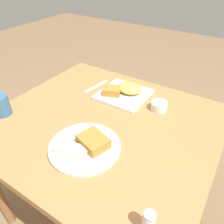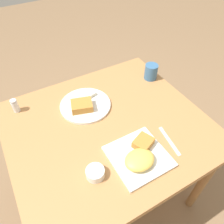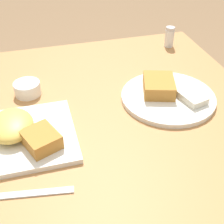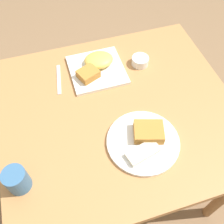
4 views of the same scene
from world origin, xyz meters
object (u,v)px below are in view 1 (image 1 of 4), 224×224
(plate_oval_far, at_px, (86,146))
(plate_square_near, at_px, (124,91))
(salt_shaker, at_px, (148,223))
(coffee_mug, at_px, (1,105))
(sauce_ramekin, at_px, (159,106))
(butter_knife, at_px, (96,86))

(plate_oval_far, bearing_deg, plate_square_near, -80.23)
(salt_shaker, xyz_separation_m, coffee_mug, (0.79, -0.12, 0.01))
(coffee_mug, bearing_deg, salt_shaker, 171.53)
(sauce_ramekin, xyz_separation_m, coffee_mug, (0.60, 0.43, 0.03))
(sauce_ramekin, height_order, coffee_mug, coffee_mug)
(butter_knife, bearing_deg, sauce_ramekin, 96.31)
(plate_oval_far, relative_size, salt_shaker, 3.59)
(salt_shaker, distance_m, butter_knife, 0.81)
(coffee_mug, bearing_deg, plate_square_near, -131.11)
(coffee_mug, bearing_deg, butter_knife, -115.83)
(plate_square_near, bearing_deg, coffee_mug, 48.89)
(plate_square_near, bearing_deg, butter_knife, 2.52)
(plate_oval_far, bearing_deg, butter_knife, -58.65)
(salt_shaker, relative_size, butter_knife, 0.44)
(butter_knife, xyz_separation_m, coffee_mug, (0.21, 0.44, 0.05))
(butter_knife, bearing_deg, plate_oval_far, 39.95)
(butter_knife, relative_size, coffee_mug, 1.86)
(butter_knife, height_order, coffee_mug, coffee_mug)
(sauce_ramekin, bearing_deg, salt_shaker, 109.89)
(plate_square_near, xyz_separation_m, salt_shaker, (-0.40, 0.57, 0.01))
(coffee_mug, bearing_deg, plate_oval_far, -176.25)
(plate_square_near, distance_m, sauce_ramekin, 0.21)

